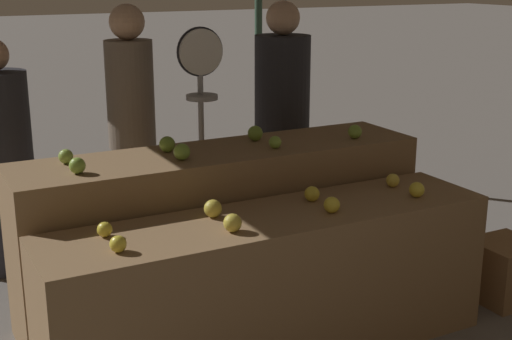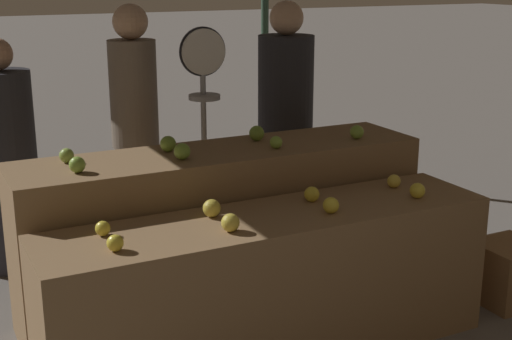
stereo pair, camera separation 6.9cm
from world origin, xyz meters
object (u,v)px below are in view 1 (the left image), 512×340
person_vendor_at_scale (131,115)px  wooden_crate_side (505,271)px  person_customer_right (1,145)px  produce_scale (201,95)px  person_customer_left (282,110)px

person_vendor_at_scale → wooden_crate_side: person_vendor_at_scale is taller
person_customer_right → wooden_crate_side: size_ratio=4.21×
person_vendor_at_scale → wooden_crate_side: (1.77, -1.62, -0.83)m
produce_scale → wooden_crate_side: size_ratio=4.38×
produce_scale → person_vendor_at_scale: bearing=134.6°
person_vendor_at_scale → person_customer_left: size_ratio=0.99×
produce_scale → wooden_crate_side: produce_scale is taller
person_customer_right → person_vendor_at_scale: bearing=-167.9°
person_vendor_at_scale → person_customer_right: (-0.81, 0.15, -0.14)m
produce_scale → person_customer_right: bearing=156.6°
produce_scale → wooden_crate_side: 2.15m
person_customer_right → wooden_crate_side: 3.20m
produce_scale → wooden_crate_side: (1.42, -1.27, -0.99)m
person_customer_right → person_customer_left: bearing=-169.6°
person_vendor_at_scale → person_customer_right: bearing=-28.7°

